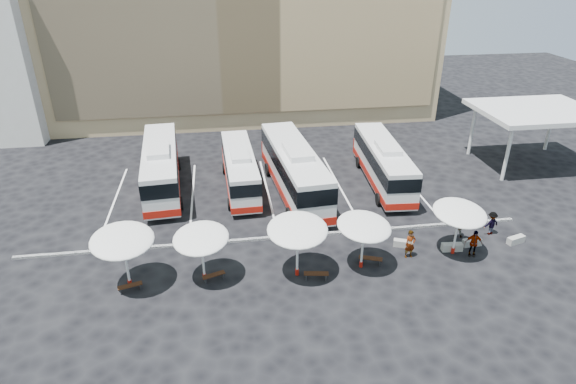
{
  "coord_description": "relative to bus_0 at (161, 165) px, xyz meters",
  "views": [
    {
      "loc": [
        -3.39,
        -27.07,
        17.39
      ],
      "look_at": [
        1.0,
        3.0,
        2.2
      ],
      "focal_mm": 30.0,
      "sensor_mm": 36.0,
      "label": 1
    }
  ],
  "objects": [
    {
      "name": "sunshade_4",
      "position": [
        19.25,
        -12.48,
        0.94
      ],
      "size": [
        3.88,
        3.91,
        3.47
      ],
      "rotation": [
        0.0,
        0.0,
        0.19
      ],
      "color": "silver",
      "rests_on": "ground"
    },
    {
      "name": "bus_1",
      "position": [
        6.26,
        -0.86,
        -0.25
      ],
      "size": [
        2.8,
        10.91,
        3.44
      ],
      "rotation": [
        0.0,
        0.0,
        0.03
      ],
      "color": "silver",
      "rests_on": "ground"
    },
    {
      "name": "service_canopy",
      "position": [
        32.38,
        0.41,
        2.86
      ],
      "size": [
        10.0,
        8.0,
        5.2
      ],
      "color": "silver",
      "rests_on": "ground"
    },
    {
      "name": "passenger_3",
      "position": [
        22.81,
        -10.62,
        -1.17
      ],
      "size": [
        1.19,
        0.83,
        1.69
      ],
      "primitive_type": "imported",
      "rotation": [
        0.0,
        0.0,
        3.34
      ],
      "color": "black",
      "rests_on": "ground"
    },
    {
      "name": "curb_divider",
      "position": [
        8.38,
        -9.09,
        -1.93
      ],
      "size": [
        34.0,
        0.25,
        0.15
      ],
      "primitive_type": "cube",
      "color": "black",
      "rests_on": "ground"
    },
    {
      "name": "conc_bench_1",
      "position": [
        19.32,
        -12.18,
        -1.76
      ],
      "size": [
        1.36,
        0.56,
        0.5
      ],
      "primitive_type": "cube",
      "rotation": [
        0.0,
        0.0,
        -0.09
      ],
      "color": "gray",
      "rests_on": "ground"
    },
    {
      "name": "sunshade_0",
      "position": [
        -0.83,
        -13.0,
        1.1
      ],
      "size": [
        4.45,
        4.48,
        3.66
      ],
      "rotation": [
        0.0,
        0.0,
        0.33
      ],
      "color": "silver",
      "rests_on": "ground"
    },
    {
      "name": "sunshade_2",
      "position": [
        8.94,
        -13.33,
        1.13
      ],
      "size": [
        3.89,
        3.94,
        3.69
      ],
      "rotation": [
        0.0,
        0.0,
        -0.11
      ],
      "color": "silver",
      "rests_on": "ground"
    },
    {
      "name": "wood_bench_3",
      "position": [
        13.63,
        -12.87,
        -1.67
      ],
      "size": [
        1.49,
        0.87,
        0.45
      ],
      "rotation": [
        0.0,
        0.0,
        -0.36
      ],
      "color": "black",
      "rests_on": "ground"
    },
    {
      "name": "passenger_2",
      "position": [
        20.32,
        -12.91,
        -1.1
      ],
      "size": [
        1.15,
        0.72,
        1.83
      ],
      "primitive_type": "imported",
      "rotation": [
        0.0,
        0.0,
        -0.27
      ],
      "color": "black",
      "rests_on": "ground"
    },
    {
      "name": "wood_bench_1",
      "position": [
        4.0,
        -13.16,
        -1.69
      ],
      "size": [
        1.39,
        0.79,
        0.41
      ],
      "rotation": [
        0.0,
        0.0,
        0.34
      ],
      "color": "black",
      "rests_on": "ground"
    },
    {
      "name": "sunshade_1",
      "position": [
        3.45,
        -12.97,
        0.84
      ],
      "size": [
        3.77,
        3.8,
        3.35
      ],
      "rotation": [
        0.0,
        0.0,
        -0.2
      ],
      "color": "silver",
      "rests_on": "ground"
    },
    {
      "name": "bay_lines",
      "position": [
        8.38,
        -1.59,
        -2.0
      ],
      "size": [
        24.15,
        12.0,
        0.01
      ],
      "color": "white",
      "rests_on": "ground"
    },
    {
      "name": "sunshade_3",
      "position": [
        12.97,
        -13.11,
        0.88
      ],
      "size": [
        4.33,
        4.35,
        3.4
      ],
      "rotation": [
        0.0,
        0.0,
        0.44
      ],
      "color": "silver",
      "rests_on": "ground"
    },
    {
      "name": "wood_bench_0",
      "position": [
        -0.74,
        -13.5,
        -1.69
      ],
      "size": [
        1.41,
        0.72,
        0.42
      ],
      "rotation": [
        0.0,
        0.0,
        0.28
      ],
      "color": "black",
      "rests_on": "ground"
    },
    {
      "name": "bus_2",
      "position": [
        10.46,
        -2.45,
        0.15
      ],
      "size": [
        3.91,
        13.48,
        4.22
      ],
      "rotation": [
        0.0,
        0.0,
        0.08
      ],
      "color": "silver",
      "rests_on": "ground"
    },
    {
      "name": "bus_0",
      "position": [
        0.0,
        0.0,
        0.0
      ],
      "size": [
        3.61,
        12.56,
        3.93
      ],
      "rotation": [
        0.0,
        0.0,
        0.08
      ],
      "color": "silver",
      "rests_on": "ground"
    },
    {
      "name": "conc_bench_3",
      "position": [
        23.94,
        -11.95,
        -1.77
      ],
      "size": [
        1.34,
        0.77,
        0.48
      ],
      "primitive_type": "cube",
      "rotation": [
        0.0,
        0.0,
        0.3
      ],
      "color": "gray",
      "rests_on": "ground"
    },
    {
      "name": "passenger_0",
      "position": [
        16.28,
        -12.48,
        -1.05
      ],
      "size": [
        0.75,
        0.54,
        1.91
      ],
      "primitive_type": "imported",
      "rotation": [
        0.0,
        0.0,
        0.12
      ],
      "color": "black",
      "rests_on": "ground"
    },
    {
      "name": "conc_bench_0",
      "position": [
        16.34,
        -11.27,
        -1.78
      ],
      "size": [
        1.29,
        0.85,
        0.46
      ],
      "primitive_type": "cube",
      "rotation": [
        0.0,
        0.0,
        -0.4
      ],
      "color": "gray",
      "rests_on": "ground"
    },
    {
      "name": "wood_bench_2",
      "position": [
        9.99,
        -13.94,
        -1.67
      ],
      "size": [
        1.5,
        0.62,
        0.45
      ],
      "rotation": [
        0.0,
        0.0,
        -0.16
      ],
      "color": "black",
      "rests_on": "ground"
    },
    {
      "name": "ground",
      "position": [
        8.38,
        -9.59,
        -2.01
      ],
      "size": [
        120.0,
        120.0,
        0.0
      ],
      "primitive_type": "plane",
      "color": "black",
      "rests_on": "ground"
    },
    {
      "name": "passenger_1",
      "position": [
        20.49,
        -10.59,
        -1.24
      ],
      "size": [
        0.94,
        0.88,
        1.54
      ],
      "primitive_type": "imported",
      "rotation": [
        0.0,
        0.0,
        2.61
      ],
      "color": "black",
      "rests_on": "ground"
    },
    {
      "name": "bus_3",
      "position": [
        18.02,
        -1.63,
        -0.1
      ],
      "size": [
        3.28,
        11.9,
        3.73
      ],
      "rotation": [
        0.0,
        0.0,
        -0.06
      ],
      "color": "silver",
      "rests_on": "ground"
    },
    {
      "name": "conc_bench_2",
      "position": [
        20.9,
        -11.83,
        -1.77
      ],
      "size": [
        1.29,
        0.5,
        0.48
      ],
      "primitive_type": "cube",
      "rotation": [
        0.0,
        0.0,
        0.06
      ],
      "color": "gray",
      "rests_on": "ground"
    }
  ]
}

